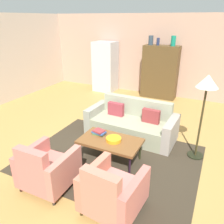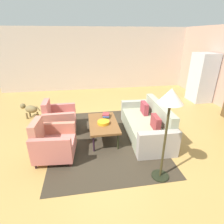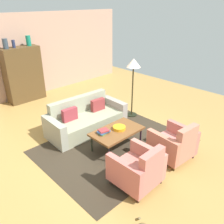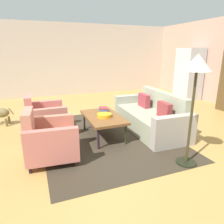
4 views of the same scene
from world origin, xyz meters
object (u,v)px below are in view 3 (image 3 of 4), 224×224
Objects in this scene: armchair_right at (175,145)px; vase_small at (28,41)px; vase_tall at (5,44)px; floor_lamp at (133,68)px; armchair_left at (139,170)px; vase_round at (13,44)px; couch at (85,120)px; fruit_bowl at (119,128)px; coffee_table at (117,132)px; book_stack at (104,132)px; cabinet at (23,75)px.

armchair_right is 2.73× the size of vase_small.
vase_tall is 0.18× the size of floor_lamp.
vase_round is at bearing 86.29° from armchair_left.
floor_lamp is (1.53, -0.29, 1.16)m from couch.
armchair_left reaches higher than couch.
vase_round is at bearing 95.32° from fruit_bowl.
couch is 7.17× the size of fruit_bowl.
floor_lamp is (2.10, -3.35, -0.51)m from vase_tall.
coffee_table is 1.31m from armchair_left.
couch is 7.59× the size of book_stack.
armchair_left is at bearing 77.75° from couch.
armchair_left is at bearing -92.94° from vase_round.
vase_small is 0.19× the size of floor_lamp.
couch is 1.18× the size of cabinet.
vase_tall is (-1.17, 5.41, 1.61)m from armchair_right.
vase_tall reaches higher than coffee_table.
cabinet is at bearing 93.30° from fruit_bowl.
vase_small is at bearing 111.98° from floor_lamp.
vase_small is at bearing 88.58° from fruit_bowl.
armchair_right is at bearing -65.95° from fruit_bowl.
vase_small reaches higher than couch.
fruit_bowl is at bearing 95.52° from couch.
vase_small is at bearing -0.77° from cabinet.
vase_tall is (-0.40, -0.00, 1.05)m from cabinet.
couch is at bearing 108.92° from armchair_right.
floor_lamp reaches higher than armchair_left.
fruit_bowl is 0.40m from book_stack.
book_stack is 4.37m from vase_round.
coffee_table is at bearing -85.67° from vase_round.
couch reaches higher than coffee_table.
vase_tall is 3.99m from floor_lamp.
coffee_table is at bearing -87.69° from cabinet.
armchair_left is at bearing -119.99° from fruit_bowl.
vase_tall is at bearing -179.32° from cabinet.
coffee_table is at bearing -82.33° from vase_tall.
vase_tall reaches higher than cabinet.
vase_tall reaches higher than couch.
cabinet is at bearing 102.86° from armchair_right.
couch is at bearing 169.17° from floor_lamp.
coffee_table is at bearing -92.41° from vase_small.
cabinet reaches higher than couch.
book_stack is at bearing 160.39° from coffee_table.
fruit_bowl is 4.53m from vase_tall.
armchair_left is 1.32m from book_stack.
vase_tall is at bearing 97.67° from coffee_table.
coffee_table is 5.05× the size of vase_round.
fruit_bowl is (0.67, 1.17, 0.15)m from armchair_left.
armchair_right is at bearing -62.99° from coffee_table.
armchair_left is at bearing -117.19° from coffee_table.
couch is 1.24× the size of floor_lamp.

